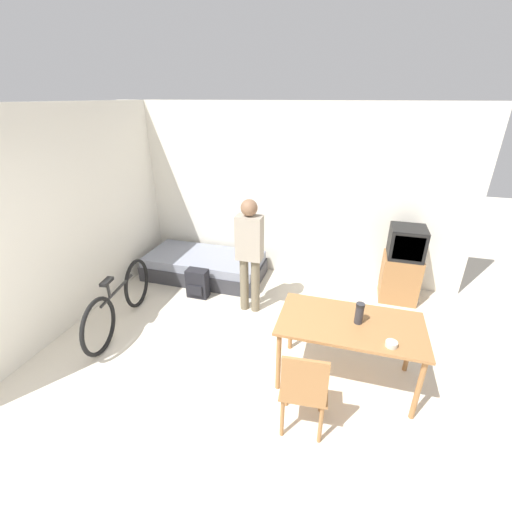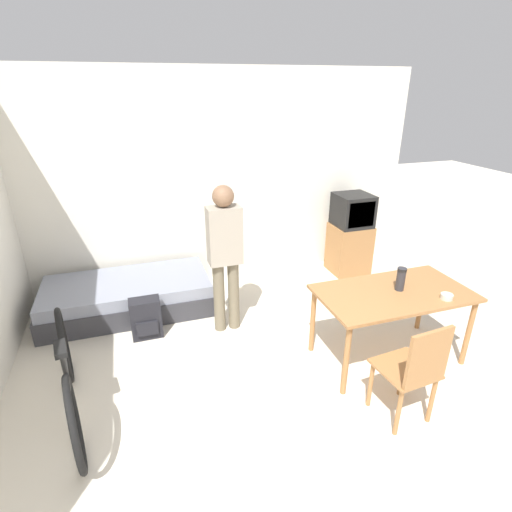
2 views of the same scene
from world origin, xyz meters
TOP-DOWN VIEW (x-y plane):
  - ground_plane at (0.00, 0.00)m, footprint 20.00×20.00m
  - wall_back at (0.00, 3.58)m, footprint 5.57×0.06m
  - wall_left at (-2.32, 1.78)m, footprint 0.06×4.55m
  - daybed at (-1.17, 3.00)m, footprint 1.92×0.93m
  - tv at (1.86, 3.17)m, footprint 0.52×0.46m
  - dining_table at (1.20, 1.30)m, footprint 1.41×0.77m
  - wooden_chair at (0.87, 0.54)m, footprint 0.44×0.44m
  - bicycle at (-1.65, 1.45)m, footprint 0.33×1.69m
  - person_standing at (-0.15, 2.28)m, footprint 0.34×0.21m
  - thermos_flask at (1.27, 1.31)m, footprint 0.08×0.08m
  - mate_bowl at (1.56, 1.03)m, footprint 0.11×0.11m
  - backpack at (-1.00, 2.39)m, footprint 0.32×0.21m

SIDE VIEW (x-z plane):
  - ground_plane at x=0.00m, z-range 0.00..0.00m
  - daybed at x=-1.17m, z-range 0.00..0.38m
  - backpack at x=-1.00m, z-range 0.00..0.44m
  - bicycle at x=-1.65m, z-range -0.03..0.74m
  - wooden_chair at x=0.87m, z-range 0.06..0.97m
  - tv at x=1.86m, z-range -0.01..1.12m
  - dining_table at x=1.20m, z-range 0.29..1.01m
  - mate_bowl at x=1.56m, z-range 0.73..0.78m
  - thermos_flask at x=1.27m, z-range 0.74..0.96m
  - person_standing at x=-0.15m, z-range 0.13..1.73m
  - wall_back at x=0.00m, z-range 0.00..2.70m
  - wall_left at x=-2.32m, z-range 0.00..2.70m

